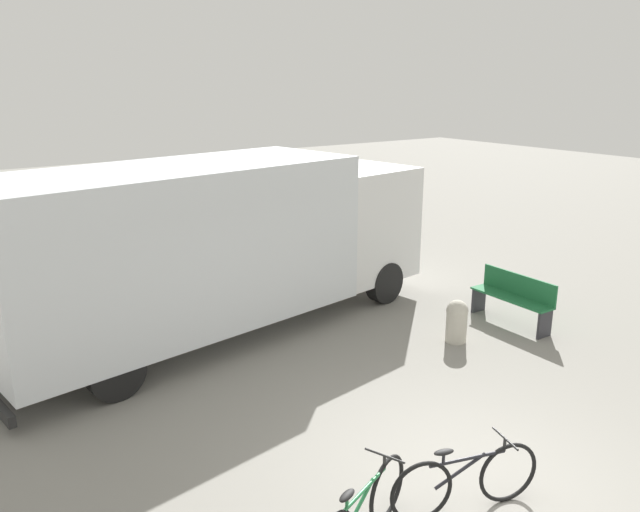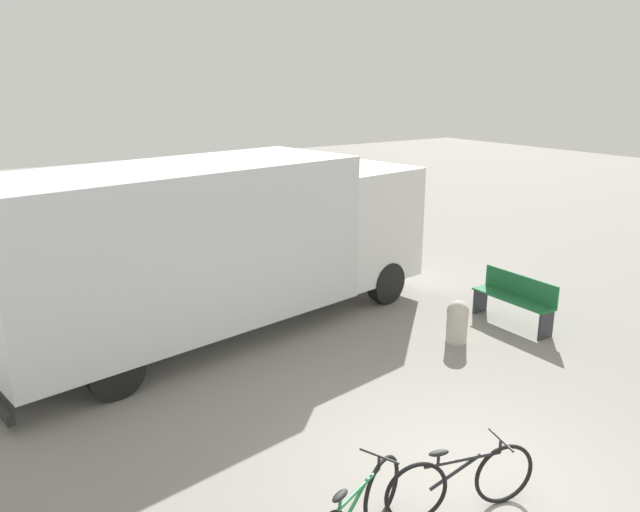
% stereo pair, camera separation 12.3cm
% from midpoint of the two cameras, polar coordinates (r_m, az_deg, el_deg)
% --- Properties ---
extents(ground_plane, '(60.00, 60.00, 0.00)m').
position_cam_midpoint_polar(ground_plane, '(7.59, 12.89, -19.41)').
color(ground_plane, gray).
extents(delivery_truck, '(8.38, 3.40, 3.02)m').
position_cam_midpoint_polar(delivery_truck, '(10.83, -9.37, 1.38)').
color(delivery_truck, silver).
rests_on(delivery_truck, ground).
extents(park_bench, '(0.43, 1.62, 0.92)m').
position_cam_midpoint_polar(park_bench, '(11.88, 17.01, -3.57)').
color(park_bench, '#1E6638').
rests_on(park_bench, ground).
extents(bicycle_middle, '(1.65, 0.60, 0.78)m').
position_cam_midpoint_polar(bicycle_middle, '(6.95, 12.64, -19.37)').
color(bicycle_middle, black).
rests_on(bicycle_middle, ground).
extents(bollard_near_bench, '(0.37, 0.37, 0.74)m').
position_cam_midpoint_polar(bollard_near_bench, '(10.86, 12.08, -5.71)').
color(bollard_near_bench, '#B2AD9E').
rests_on(bollard_near_bench, ground).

